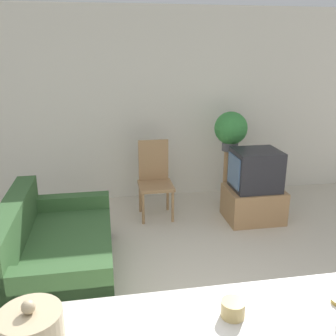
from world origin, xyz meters
TOP-DOWN VIEW (x-y plane):
  - wall_back at (0.00, 3.43)m, footprint 9.00×0.06m
  - couch at (-0.87, 1.42)m, footprint 0.99×1.63m
  - tv_stand at (1.52, 2.34)m, footprint 0.71×0.57m
  - television at (1.51, 2.34)m, footprint 0.58×0.50m
  - wooden_chair at (0.28, 2.72)m, footprint 0.44×0.44m
  - plant_stand at (1.36, 2.91)m, footprint 0.15×0.15m
  - potted_plant at (1.36, 2.91)m, footprint 0.45×0.45m
  - decorative_bowl at (-0.66, -0.62)m, footprint 0.25×0.25m
  - candle_jar at (0.16, -0.62)m, footprint 0.10×0.10m

SIDE VIEW (x-z plane):
  - tv_stand at x=1.52m, z-range 0.00..0.43m
  - couch at x=-0.87m, z-range -0.13..0.67m
  - plant_stand at x=1.36m, z-range 0.00..0.79m
  - wooden_chair at x=0.28m, z-range 0.04..1.03m
  - television at x=1.51m, z-range 0.43..0.93m
  - potted_plant at x=1.36m, z-range 0.82..1.36m
  - candle_jar at x=0.16m, z-range 1.05..1.12m
  - decorative_bowl at x=-0.66m, z-range 1.03..1.21m
  - wall_back at x=0.00m, z-range 0.00..2.70m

